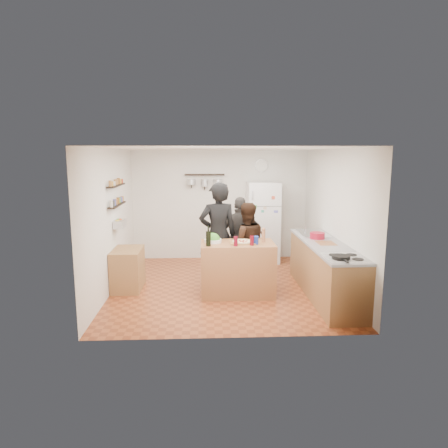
{
  "coord_description": "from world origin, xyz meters",
  "views": [
    {
      "loc": [
        -0.33,
        -7.04,
        2.39
      ],
      "look_at": [
        0.0,
        0.1,
        1.15
      ],
      "focal_mm": 32.0,
      "sensor_mm": 36.0,
      "label": 1
    }
  ],
  "objects_px": {
    "person_left": "(218,235)",
    "skillet": "(341,257)",
    "salt_canister": "(256,240)",
    "counter_run": "(325,270)",
    "fridge": "(263,222)",
    "side_table": "(128,269)",
    "red_bowl": "(317,236)",
    "wall_clock": "(262,166)",
    "prep_island": "(237,269)",
    "salad_bowl": "(213,241)",
    "pepper_mill": "(263,236)",
    "person_center": "(246,244)",
    "wine_bottle": "(208,239)",
    "person_back": "(241,238)"
  },
  "relations": [
    {
      "from": "salt_canister",
      "to": "counter_run",
      "type": "bearing_deg",
      "value": -1.05
    },
    {
      "from": "person_left",
      "to": "skillet",
      "type": "xyz_separation_m",
      "value": [
        1.71,
        -1.65,
        -0.01
      ]
    },
    {
      "from": "wine_bottle",
      "to": "pepper_mill",
      "type": "relative_size",
      "value": 1.23
    },
    {
      "from": "wall_clock",
      "to": "prep_island",
      "type": "bearing_deg",
      "value": -106.58
    },
    {
      "from": "salt_canister",
      "to": "wall_clock",
      "type": "distance_m",
      "value": 2.89
    },
    {
      "from": "salt_canister",
      "to": "person_back",
      "type": "xyz_separation_m",
      "value": [
        -0.16,
        1.09,
        -0.18
      ]
    },
    {
      "from": "person_center",
      "to": "skillet",
      "type": "xyz_separation_m",
      "value": [
        1.19,
        -1.72,
        0.18
      ]
    },
    {
      "from": "red_bowl",
      "to": "prep_island",
      "type": "bearing_deg",
      "value": -170.75
    },
    {
      "from": "person_back",
      "to": "side_table",
      "type": "relative_size",
      "value": 1.99
    },
    {
      "from": "person_left",
      "to": "red_bowl",
      "type": "relative_size",
      "value": 7.32
    },
    {
      "from": "prep_island",
      "to": "person_left",
      "type": "distance_m",
      "value": 0.77
    },
    {
      "from": "red_bowl",
      "to": "side_table",
      "type": "relative_size",
      "value": 0.33
    },
    {
      "from": "person_left",
      "to": "prep_island",
      "type": "bearing_deg",
      "value": 113.05
    },
    {
      "from": "person_center",
      "to": "wall_clock",
      "type": "height_order",
      "value": "wall_clock"
    },
    {
      "from": "wine_bottle",
      "to": "red_bowl",
      "type": "xyz_separation_m",
      "value": [
        1.94,
        0.45,
        -0.06
      ]
    },
    {
      "from": "pepper_mill",
      "to": "person_center",
      "type": "xyz_separation_m",
      "value": [
        -0.25,
        0.5,
        -0.24
      ]
    },
    {
      "from": "person_back",
      "to": "fridge",
      "type": "height_order",
      "value": "fridge"
    },
    {
      "from": "wine_bottle",
      "to": "salt_canister",
      "type": "distance_m",
      "value": 0.81
    },
    {
      "from": "red_bowl",
      "to": "salt_canister",
      "type": "bearing_deg",
      "value": -162.74
    },
    {
      "from": "salad_bowl",
      "to": "wall_clock",
      "type": "bearing_deg",
      "value": 64.54
    },
    {
      "from": "salt_canister",
      "to": "person_center",
      "type": "xyz_separation_m",
      "value": [
        -0.1,
        0.67,
        -0.21
      ]
    },
    {
      "from": "person_back",
      "to": "red_bowl",
      "type": "height_order",
      "value": "person_back"
    },
    {
      "from": "skillet",
      "to": "fridge",
      "type": "xyz_separation_m",
      "value": [
        -0.65,
        3.33,
        -0.05
      ]
    },
    {
      "from": "prep_island",
      "to": "person_center",
      "type": "xyz_separation_m",
      "value": [
        0.2,
        0.55,
        0.31
      ]
    },
    {
      "from": "salt_canister",
      "to": "person_left",
      "type": "height_order",
      "value": "person_left"
    },
    {
      "from": "pepper_mill",
      "to": "person_center",
      "type": "relative_size",
      "value": 0.13
    },
    {
      "from": "salt_canister",
      "to": "counter_run",
      "type": "height_order",
      "value": "salt_canister"
    },
    {
      "from": "person_center",
      "to": "counter_run",
      "type": "xyz_separation_m",
      "value": [
        1.29,
        -0.69,
        -0.32
      ]
    },
    {
      "from": "skillet",
      "to": "person_left",
      "type": "bearing_deg",
      "value": 136.03
    },
    {
      "from": "wine_bottle",
      "to": "red_bowl",
      "type": "relative_size",
      "value": 0.95
    },
    {
      "from": "prep_island",
      "to": "skillet",
      "type": "relative_size",
      "value": 4.8
    },
    {
      "from": "salt_canister",
      "to": "fridge",
      "type": "bearing_deg",
      "value": 79.05
    },
    {
      "from": "wall_clock",
      "to": "counter_run",
      "type": "bearing_deg",
      "value": -74.08
    },
    {
      "from": "prep_island",
      "to": "fridge",
      "type": "distance_m",
      "value": 2.32
    },
    {
      "from": "fridge",
      "to": "side_table",
      "type": "relative_size",
      "value": 2.25
    },
    {
      "from": "salt_canister",
      "to": "person_back",
      "type": "relative_size",
      "value": 0.09
    },
    {
      "from": "pepper_mill",
      "to": "side_table",
      "type": "height_order",
      "value": "pepper_mill"
    },
    {
      "from": "salt_canister",
      "to": "salad_bowl",
      "type": "bearing_deg",
      "value": 166.72
    },
    {
      "from": "salad_bowl",
      "to": "counter_run",
      "type": "bearing_deg",
      "value": -5.73
    },
    {
      "from": "person_center",
      "to": "wine_bottle",
      "type": "bearing_deg",
      "value": 42.56
    },
    {
      "from": "side_table",
      "to": "salt_canister",
      "type": "bearing_deg",
      "value": -12.28
    },
    {
      "from": "counter_run",
      "to": "skillet",
      "type": "bearing_deg",
      "value": -95.57
    },
    {
      "from": "pepper_mill",
      "to": "person_center",
      "type": "height_order",
      "value": "person_center"
    },
    {
      "from": "person_back",
      "to": "counter_run",
      "type": "distance_m",
      "value": 1.79
    },
    {
      "from": "salad_bowl",
      "to": "wine_bottle",
      "type": "height_order",
      "value": "wine_bottle"
    },
    {
      "from": "counter_run",
      "to": "fridge",
      "type": "relative_size",
      "value": 1.46
    },
    {
      "from": "person_center",
      "to": "counter_run",
      "type": "relative_size",
      "value": 0.58
    },
    {
      "from": "prep_island",
      "to": "fridge",
      "type": "xyz_separation_m",
      "value": [
        0.74,
        2.16,
        0.45
      ]
    },
    {
      "from": "wine_bottle",
      "to": "counter_run",
      "type": "height_order",
      "value": "wine_bottle"
    },
    {
      "from": "salad_bowl",
      "to": "salt_canister",
      "type": "height_order",
      "value": "salt_canister"
    }
  ]
}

